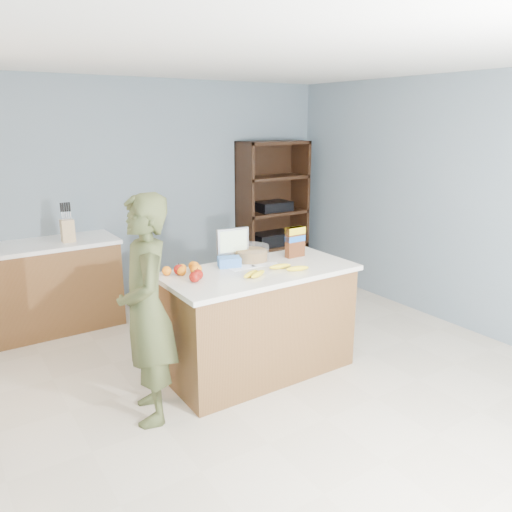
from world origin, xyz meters
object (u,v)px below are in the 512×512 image
counter_peninsula (259,325)px  tv (233,242)px  cereal_box (295,240)px  shelving_unit (271,214)px  person (147,310)px

counter_peninsula → tv: tv is taller
counter_peninsula → cereal_box: cereal_box is taller
counter_peninsula → shelving_unit: shelving_unit is taller
person → cereal_box: person is taller
person → cereal_box: size_ratio=6.07×
person → cereal_box: 1.52m
tv → cereal_box: 0.55m
shelving_unit → counter_peninsula: bearing=-127.1°
person → shelving_unit: bearing=145.7°
shelving_unit → cereal_box: size_ratio=6.79×
tv → shelving_unit: bearing=47.0°
counter_peninsula → cereal_box: (0.47, 0.14, 0.64)m
tv → cereal_box: tv is taller
person → tv: person is taller
person → tv: 1.09m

